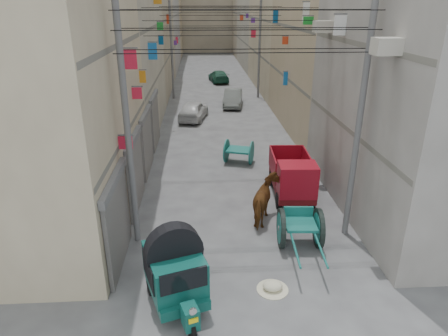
{
  "coord_description": "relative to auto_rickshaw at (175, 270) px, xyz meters",
  "views": [
    {
      "loc": [
        -1.36,
        -5.82,
        7.46
      ],
      "look_at": [
        -0.62,
        6.5,
        2.36
      ],
      "focal_mm": 32.0,
      "sensor_mm": 36.0,
      "label": 1
    }
  ],
  "objects": [
    {
      "name": "building_row_left",
      "position": [
        -5.88,
        31.34,
        5.38
      ],
      "size": [
        8.0,
        62.0,
        14.0
      ],
      "color": "#C1B292",
      "rests_on": "ground"
    },
    {
      "name": "building_row_right",
      "position": [
        10.11,
        31.34,
        5.38
      ],
      "size": [
        8.0,
        62.0,
        14.0
      ],
      "color": "#9E9994",
      "rests_on": "ground"
    },
    {
      "name": "end_cap_building",
      "position": [
        2.11,
        63.22,
        5.43
      ],
      "size": [
        22.0,
        10.0,
        13.0
      ],
      "primitive_type": "cube",
      "color": "tan",
      "rests_on": "ground"
    },
    {
      "name": "shutters_left",
      "position": [
        -1.8,
        7.59,
        0.42
      ],
      "size": [
        0.18,
        14.4,
        2.88
      ],
      "color": "#4F5055",
      "rests_on": "ground"
    },
    {
      "name": "signboards",
      "position": [
        2.1,
        18.88,
        2.36
      ],
      "size": [
        8.22,
        40.52,
        5.67
      ],
      "color": "#5A268C",
      "rests_on": "ground"
    },
    {
      "name": "ac_units",
      "position": [
        5.76,
        4.89,
        6.36
      ],
      "size": [
        0.7,
        6.55,
        3.35
      ],
      "color": "#B5AFA2",
      "rests_on": "ground"
    },
    {
      "name": "utility_poles",
      "position": [
        2.11,
        14.22,
        2.93
      ],
      "size": [
        7.4,
        22.2,
        8.0
      ],
      "color": "#5B5B5D",
      "rests_on": "ground"
    },
    {
      "name": "overhead_cables",
      "position": [
        2.11,
        11.62,
        5.69
      ],
      "size": [
        7.4,
        22.52,
        1.12
      ],
      "color": "black",
      "rests_on": "ground"
    },
    {
      "name": "auto_rickshaw",
      "position": [
        0.0,
        0.0,
        0.0
      ],
      "size": [
        2.0,
        2.69,
        1.82
      ],
      "rotation": [
        0.0,
        0.0,
        0.32
      ],
      "color": "black",
      "rests_on": "ground"
    },
    {
      "name": "tonga_cart",
      "position": [
        3.91,
        2.52,
        -0.39
      ],
      "size": [
        1.45,
        2.98,
        1.32
      ],
      "rotation": [
        0.0,
        0.0,
        -0.06
      ],
      "color": "black",
      "rests_on": "ground"
    },
    {
      "name": "mini_truck",
      "position": [
        4.41,
        5.86,
        -0.18
      ],
      "size": [
        1.65,
        3.4,
        1.87
      ],
      "rotation": [
        0.0,
        0.0,
        -0.05
      ],
      "color": "black",
      "rests_on": "ground"
    },
    {
      "name": "second_cart",
      "position": [
        2.62,
        10.07,
        -0.44
      ],
      "size": [
        1.65,
        1.55,
        1.19
      ],
      "rotation": [
        0.0,
        0.0,
        -0.32
      ],
      "color": "#16605A",
      "rests_on": "ground"
    },
    {
      "name": "feed_sack",
      "position": [
        2.66,
        0.38,
        -0.93
      ],
      "size": [
        0.56,
        0.45,
        0.28
      ],
      "primitive_type": "ellipsoid",
      "color": "beige",
      "rests_on": "ground"
    },
    {
      "name": "horse",
      "position": [
        3.08,
        4.22,
        -0.24
      ],
      "size": [
        1.41,
        2.14,
        1.66
      ],
      "primitive_type": "imported",
      "rotation": [
        0.0,
        0.0,
        2.86
      ],
      "color": "maroon",
      "rests_on": "ground"
    },
    {
      "name": "distant_car_white",
      "position": [
        0.27,
        18.44,
        -0.42
      ],
      "size": [
        2.32,
        4.08,
        1.31
      ],
      "primitive_type": "imported",
      "rotation": [
        0.0,
        0.0,
        2.93
      ],
      "color": "#BDBDBD",
      "rests_on": "ground"
    },
    {
      "name": "distant_car_grey",
      "position": [
        3.3,
        22.17,
        -0.44
      ],
      "size": [
        1.85,
        4.01,
        1.27
      ],
      "primitive_type": "imported",
      "rotation": [
        0.0,
        0.0,
        -0.13
      ],
      "color": "#565B59",
      "rests_on": "ground"
    },
    {
      "name": "distant_car_green",
      "position": [
        2.68,
        32.65,
        -0.49
      ],
      "size": [
        2.17,
        4.19,
        1.16
      ],
      "primitive_type": "imported",
      "rotation": [
        0.0,
        0.0,
        3.28
      ],
      "color": "#1B4F3A",
      "rests_on": "ground"
    }
  ]
}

